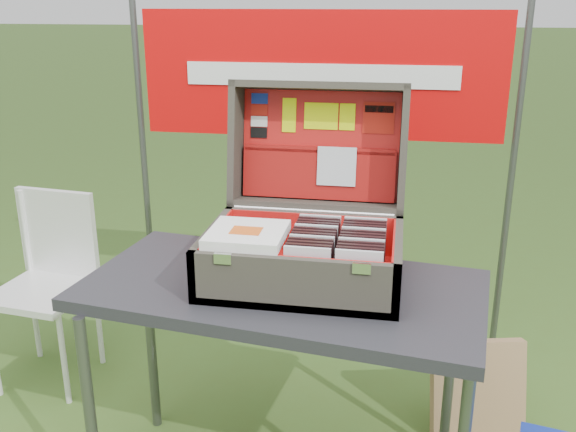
% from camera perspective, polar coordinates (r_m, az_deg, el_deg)
% --- Properties ---
extents(table, '(1.31, 0.78, 0.77)m').
position_cam_1_polar(table, '(2.20, -0.52, -15.24)').
color(table, '#2A2A2F').
rests_on(table, ground).
extents(table_top, '(1.31, 0.78, 0.04)m').
position_cam_1_polar(table_top, '(2.02, -0.55, -6.58)').
color(table_top, '#2A2A2F').
rests_on(table_top, ground).
extents(table_leg_fl, '(0.04, 0.04, 0.73)m').
position_cam_1_polar(table_leg_fl, '(2.18, -17.11, -17.20)').
color(table_leg_fl, '#59595B').
rests_on(table_leg_fl, ground).
extents(table_leg_bl, '(0.04, 0.04, 0.73)m').
position_cam_1_polar(table_leg_bl, '(2.56, -12.07, -10.98)').
color(table_leg_bl, '#59595B').
rests_on(table_leg_bl, ground).
extents(table_leg_br, '(0.04, 0.04, 0.73)m').
position_cam_1_polar(table_leg_br, '(2.40, 14.20, -13.22)').
color(table_leg_br, '#59595B').
rests_on(table_leg_br, ground).
extents(suitcase, '(0.60, 0.59, 0.57)m').
position_cam_1_polar(suitcase, '(1.98, 1.64, 2.45)').
color(suitcase, '#565143').
rests_on(suitcase, table).
extents(suitcase_base_bottom, '(0.60, 0.43, 0.02)m').
position_cam_1_polar(suitcase_base_bottom, '(2.02, 1.32, -5.53)').
color(suitcase_base_bottom, '#565143').
rests_on(suitcase_base_bottom, table_top).
extents(suitcase_base_wall_front, '(0.60, 0.02, 0.16)m').
position_cam_1_polar(suitcase_base_wall_front, '(1.81, 0.33, -6.15)').
color(suitcase_base_wall_front, '#565143').
rests_on(suitcase_base_wall_front, table_top).
extents(suitcase_base_wall_back, '(0.60, 0.02, 0.16)m').
position_cam_1_polar(suitcase_base_wall_back, '(2.18, 2.16, -1.70)').
color(suitcase_base_wall_back, '#565143').
rests_on(suitcase_base_wall_back, table_top).
extents(suitcase_base_wall_left, '(0.02, 0.43, 0.16)m').
position_cam_1_polar(suitcase_base_wall_left, '(2.06, -6.71, -3.15)').
color(suitcase_base_wall_left, '#565143').
rests_on(suitcase_base_wall_left, table_top).
extents(suitcase_base_wall_right, '(0.02, 0.43, 0.16)m').
position_cam_1_polar(suitcase_base_wall_right, '(1.98, 9.71, -4.23)').
color(suitcase_base_wall_right, '#565143').
rests_on(suitcase_base_wall_right, table_top).
extents(suitcase_liner_floor, '(0.56, 0.38, 0.01)m').
position_cam_1_polar(suitcase_liner_floor, '(2.02, 1.32, -5.14)').
color(suitcase_liner_floor, red).
rests_on(suitcase_liner_floor, suitcase_base_bottom).
extents(suitcase_latch_left, '(0.05, 0.01, 0.03)m').
position_cam_1_polar(suitcase_latch_left, '(1.81, -5.81, -3.78)').
color(suitcase_latch_left, silver).
rests_on(suitcase_latch_left, suitcase_base_wall_front).
extents(suitcase_latch_right, '(0.05, 0.01, 0.03)m').
position_cam_1_polar(suitcase_latch_right, '(1.75, 6.57, -4.64)').
color(suitcase_latch_right, silver).
rests_on(suitcase_latch_right, suitcase_base_wall_front).
extents(suitcase_hinge, '(0.54, 0.02, 0.02)m').
position_cam_1_polar(suitcase_hinge, '(2.17, 2.23, 0.41)').
color(suitcase_hinge, silver).
rests_on(suitcase_hinge, suitcase_base_wall_back).
extents(suitcase_lid_back, '(0.60, 0.09, 0.43)m').
position_cam_1_polar(suitcase_lid_back, '(2.29, 2.93, 6.31)').
color(suitcase_lid_back, '#565143').
rests_on(suitcase_lid_back, suitcase_base_wall_back).
extents(suitcase_lid_rim_far, '(0.60, 0.16, 0.05)m').
position_cam_1_polar(suitcase_lid_rim_far, '(2.22, 2.91, 11.48)').
color(suitcase_lid_rim_far, '#565143').
rests_on(suitcase_lid_rim_far, suitcase_lid_back).
extents(suitcase_lid_rim_near, '(0.60, 0.16, 0.05)m').
position_cam_1_polar(suitcase_lid_rim_near, '(2.25, 2.52, 1.02)').
color(suitcase_lid_rim_near, '#565143').
rests_on(suitcase_lid_rim_near, suitcase_lid_back).
extents(suitcase_lid_rim_left, '(0.02, 0.23, 0.45)m').
position_cam_1_polar(suitcase_lid_rim_left, '(2.28, -4.60, 6.49)').
color(suitcase_lid_rim_left, '#565143').
rests_on(suitcase_lid_rim_left, suitcase_lid_back).
extents(suitcase_lid_rim_right, '(0.02, 0.23, 0.45)m').
position_cam_1_polar(suitcase_lid_rim_right, '(2.21, 10.24, 5.84)').
color(suitcase_lid_rim_right, '#565143').
rests_on(suitcase_lid_rim_right, suitcase_lid_back).
extents(suitcase_lid_liner, '(0.55, 0.07, 0.38)m').
position_cam_1_polar(suitcase_lid_liner, '(2.28, 2.88, 6.29)').
color(suitcase_lid_liner, red).
rests_on(suitcase_lid_liner, suitcase_lid_back).
extents(suitcase_liner_wall_front, '(0.56, 0.01, 0.14)m').
position_cam_1_polar(suitcase_liner_wall_front, '(1.82, 0.41, -5.62)').
color(suitcase_liner_wall_front, red).
rests_on(suitcase_liner_wall_front, suitcase_base_bottom).
extents(suitcase_liner_wall_back, '(0.56, 0.01, 0.14)m').
position_cam_1_polar(suitcase_liner_wall_back, '(2.17, 2.10, -1.54)').
color(suitcase_liner_wall_back, red).
rests_on(suitcase_liner_wall_back, suitcase_base_bottom).
extents(suitcase_liner_wall_left, '(0.01, 0.38, 0.14)m').
position_cam_1_polar(suitcase_liner_wall_left, '(2.05, -6.32, -2.87)').
color(suitcase_liner_wall_left, red).
rests_on(suitcase_liner_wall_left, suitcase_base_bottom).
extents(suitcase_liner_wall_right, '(0.01, 0.38, 0.14)m').
position_cam_1_polar(suitcase_liner_wall_right, '(1.97, 9.29, -3.89)').
color(suitcase_liner_wall_right, red).
rests_on(suitcase_liner_wall_right, suitcase_base_bottom).
extents(suitcase_lid_pocket, '(0.54, 0.06, 0.18)m').
position_cam_1_polar(suitcase_lid_pocket, '(2.27, 2.73, 3.72)').
color(suitcase_lid_pocket, maroon).
rests_on(suitcase_lid_pocket, suitcase_lid_liner).
extents(suitcase_pocket_edge, '(0.53, 0.02, 0.02)m').
position_cam_1_polar(suitcase_pocket_edge, '(2.25, 2.79, 5.89)').
color(suitcase_pocket_edge, maroon).
rests_on(suitcase_pocket_edge, suitcase_lid_pocket).
extents(suitcase_pocket_cd, '(0.13, 0.03, 0.13)m').
position_cam_1_polar(suitcase_pocket_cd, '(2.24, 4.35, 4.42)').
color(suitcase_pocket_cd, silver).
rests_on(suitcase_pocket_cd, suitcase_lid_pocket).
extents(lid_sticker_cc_a, '(0.06, 0.01, 0.04)m').
position_cam_1_polar(lid_sticker_cc_a, '(2.31, -2.54, 10.39)').
color(lid_sticker_cc_a, '#1933B2').
rests_on(lid_sticker_cc_a, suitcase_lid_liner).
extents(lid_sticker_cc_b, '(0.06, 0.01, 0.04)m').
position_cam_1_polar(lid_sticker_cc_b, '(2.31, -2.56, 9.40)').
color(lid_sticker_cc_b, red).
rests_on(lid_sticker_cc_b, suitcase_lid_liner).
extents(lid_sticker_cc_c, '(0.06, 0.01, 0.04)m').
position_cam_1_polar(lid_sticker_cc_c, '(2.31, -2.58, 8.40)').
color(lid_sticker_cc_c, white).
rests_on(lid_sticker_cc_c, suitcase_lid_liner).
extents(lid_sticker_cc_d, '(0.06, 0.01, 0.04)m').
position_cam_1_polar(lid_sticker_cc_d, '(2.31, -2.60, 7.41)').
color(lid_sticker_cc_d, black).
rests_on(lid_sticker_cc_d, suitcase_lid_liner).
extents(lid_card_neon_tall, '(0.05, 0.02, 0.12)m').
position_cam_1_polar(lid_card_neon_tall, '(2.29, 0.11, 8.95)').
color(lid_card_neon_tall, '#DAF108').
rests_on(lid_card_neon_tall, suitcase_lid_liner).
extents(lid_card_neon_main, '(0.12, 0.02, 0.09)m').
position_cam_1_polar(lid_card_neon_main, '(2.27, 2.96, 8.86)').
color(lid_card_neon_main, '#DAF108').
rests_on(lid_card_neon_main, suitcase_lid_liner).
extents(lid_card_neon_small, '(0.05, 0.02, 0.09)m').
position_cam_1_polar(lid_card_neon_small, '(2.26, 5.30, 8.76)').
color(lid_card_neon_small, '#DAF108').
rests_on(lid_card_neon_small, suitcase_lid_liner).
extents(lid_sticker_band, '(0.11, 0.02, 0.11)m').
position_cam_1_polar(lid_sticker_band, '(2.25, 8.06, 8.63)').
color(lid_sticker_band, red).
rests_on(lid_sticker_band, suitcase_lid_liner).
extents(lid_sticker_band_bar, '(0.10, 0.01, 0.02)m').
position_cam_1_polar(lid_sticker_band_bar, '(2.25, 8.10, 9.39)').
color(lid_sticker_band_bar, black).
rests_on(lid_sticker_band_bar, suitcase_lid_liner).
extents(cd_left_0, '(0.13, 0.01, 0.15)m').
position_cam_1_polar(cd_left_0, '(1.83, 1.70, -5.03)').
color(cd_left_0, silver).
rests_on(cd_left_0, suitcase_liner_floor).
extents(cd_left_1, '(0.13, 0.01, 0.15)m').
position_cam_1_polar(cd_left_1, '(1.85, 1.81, -4.74)').
color(cd_left_1, black).
rests_on(cd_left_1, suitcase_liner_floor).
extents(cd_left_2, '(0.13, 0.01, 0.15)m').
position_cam_1_polar(cd_left_2, '(1.87, 1.92, -4.46)').
color(cd_left_2, black).
rests_on(cd_left_2, suitcase_liner_floor).
extents(cd_left_3, '(0.13, 0.01, 0.15)m').
position_cam_1_polar(cd_left_3, '(1.89, 2.02, -4.18)').
color(cd_left_3, black).
rests_on(cd_left_3, suitcase_liner_floor).
extents(cd_left_4, '(0.13, 0.01, 0.15)m').
position_cam_1_polar(cd_left_4, '(1.91, 2.12, -3.90)').
color(cd_left_4, silver).
rests_on(cd_left_4, suitcase_liner_floor).
extents(cd_left_5, '(0.13, 0.01, 0.15)m').
position_cam_1_polar(cd_left_5, '(1.94, 2.22, -3.64)').
color(cd_left_5, black).
rests_on(cd_left_5, suitcase_liner_floor).
extents(cd_left_6, '(0.13, 0.01, 0.15)m').
position_cam_1_polar(cd_left_6, '(1.96, 2.32, -3.38)').
color(cd_left_6, black).
rests_on(cd_left_6, suitcase_liner_floor).
extents(cd_left_7, '(0.13, 0.01, 0.15)m').
position_cam_1_polar(cd_left_7, '(1.98, 2.41, -3.12)').
color(cd_left_7, black).
rests_on(cd_left_7, suitcase_liner_floor).
extents(cd_left_8, '(0.13, 0.01, 0.15)m').
position_cam_1_polar(cd_left_8, '(2.00, 2.51, -2.87)').
color(cd_left_8, silver).
rests_on(cd_left_8, suitcase_liner_floor).
extents(cd_left_9, '(0.13, 0.01, 0.15)m').
position_cam_1_polar(cd_left_9, '(2.02, 2.60, -2.63)').
color(cd_left_9, black).
rests_on(cd_left_9, suitcase_liner_floor).
extents(cd_left_10, '(0.13, 0.01, 0.15)m').
position_cam_1_polar(cd_left_10, '(2.05, 2.69, -2.39)').
color(cd_left_10, black).
rests_on(cd_left_10, suitcase_liner_floor).
extents(cd_left_11, '(0.13, 0.01, 0.15)m').
position_cam_1_polar(cd_left_11, '(2.07, 2.77, -2.15)').
color(cd_left_11, black).
rests_on(cd_left_11, suitcase_liner_floor).
extents(cd_left_12, '(0.13, 0.01, 0.15)m').
position_cam_1_polar(cd_left_12, '(2.09, 2.86, -1.93)').
color(cd_left_12, silver).
rests_on(cd_left_12, suitcase_liner_floor).
extents(cd_right_0, '(0.13, 0.01, 0.15)m').
position_cam_1_polar(cd_right_0, '(1.81, 6.28, -5.33)').
color(cd_right_0, silver).
rests_on(cd_right_0, suitcase_liner_floor).
extents(cd_right_1, '(0.13, 0.01, 0.15)m').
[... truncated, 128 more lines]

